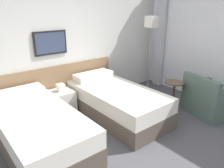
% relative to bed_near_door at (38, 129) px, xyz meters
% --- Properties ---
extents(ground_plane, '(16.00, 16.00, 0.00)m').
position_rel_bed_near_door_xyz_m(ground_plane, '(1.06, -1.13, -0.29)').
color(ground_plane, '#47474C').
extents(wall_headboard, '(10.00, 0.10, 2.70)m').
position_rel_bed_near_door_xyz_m(wall_headboard, '(1.04, 1.06, 1.01)').
color(wall_headboard, silver).
rests_on(wall_headboard, ground_plane).
extents(bed_near_door, '(1.02, 2.01, 0.69)m').
position_rel_bed_near_door_xyz_m(bed_near_door, '(0.00, 0.00, 0.00)').
color(bed_near_door, brown).
rests_on(bed_near_door, ground_plane).
extents(bed_near_window, '(1.02, 2.01, 0.69)m').
position_rel_bed_near_door_xyz_m(bed_near_window, '(1.53, 0.00, 0.00)').
color(bed_near_window, brown).
rests_on(bed_near_window, ground_plane).
extents(nightstand, '(0.44, 0.43, 0.62)m').
position_rel_bed_near_door_xyz_m(nightstand, '(0.77, 0.74, -0.04)').
color(nightstand, beige).
rests_on(nightstand, ground_plane).
extents(floor_lamp, '(0.24, 0.24, 1.80)m').
position_rel_bed_near_door_xyz_m(floor_lamp, '(2.92, 0.45, 1.21)').
color(floor_lamp, '#9E9993').
rests_on(floor_lamp, ground_plane).
extents(side_table, '(0.38, 0.38, 0.59)m').
position_rel_bed_near_door_xyz_m(side_table, '(2.62, -0.51, 0.11)').
color(side_table, brown).
rests_on(side_table, ground_plane).
extents(armchair, '(0.95, 0.99, 0.79)m').
position_rel_bed_near_door_xyz_m(armchair, '(3.03, -1.07, -0.03)').
color(armchair, '#4C6056').
rests_on(armchair, ground_plane).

